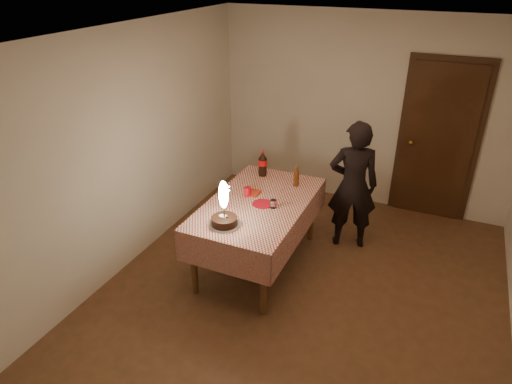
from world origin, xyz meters
TOP-DOWN VIEW (x-y plane):
  - ground at (0.00, 0.00)m, footprint 4.00×4.50m
  - room_shell at (0.03, 0.08)m, footprint 4.04×4.54m
  - dining_table at (-0.64, 0.20)m, footprint 1.02×1.72m
  - birthday_cake at (-0.75, -0.36)m, footprint 0.32×0.32m
  - red_plate at (-0.57, 0.17)m, footprint 0.22×0.22m
  - red_cup at (-0.80, 0.29)m, footprint 0.08×0.08m
  - clear_cup at (-0.44, 0.15)m, footprint 0.07×0.07m
  - napkin_stack at (-0.77, 0.35)m, footprint 0.15×0.15m
  - cola_bottle at (-0.86, 0.84)m, footprint 0.10×0.10m
  - amber_bottle_right at (-0.40, 0.74)m, footprint 0.06×0.06m
  - photographer at (0.20, 1.04)m, footprint 0.66×0.53m

SIDE VIEW (x-z plane):
  - ground at x=0.00m, z-range -0.01..0.01m
  - dining_table at x=-0.64m, z-range 0.30..1.10m
  - photographer at x=0.20m, z-range 0.00..1.58m
  - red_plate at x=-0.57m, z-range 0.80..0.81m
  - napkin_stack at x=-0.77m, z-range 0.80..0.82m
  - clear_cup at x=-0.44m, z-range 0.80..0.89m
  - red_cup at x=-0.80m, z-range 0.80..0.90m
  - amber_bottle_right at x=-0.40m, z-range 0.80..1.05m
  - birthday_cake at x=-0.75m, z-range 0.69..1.17m
  - cola_bottle at x=-0.86m, z-range 0.80..1.12m
  - room_shell at x=0.03m, z-range 0.34..2.96m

